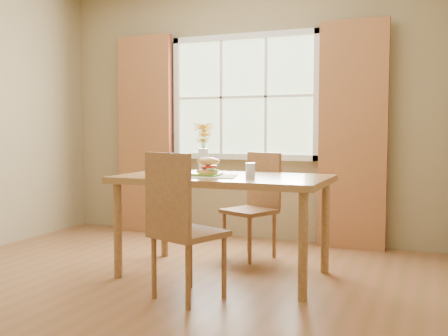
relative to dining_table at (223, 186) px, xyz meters
The scene contains 12 objects.
room 0.85m from the dining_table, 128.84° to the right, with size 4.24×3.84×2.74m.
window 1.67m from the dining_table, 103.83° to the left, with size 1.62×0.06×1.32m.
curtain_left 2.05m from the dining_table, 138.24° to the left, with size 0.65×0.08×2.20m, color maroon.
curtain_right 1.61m from the dining_table, 59.28° to the left, with size 0.65×0.08×2.20m, color maroon.
dining_table is the anchor object (origin of this frame).
chair_near 0.72m from the dining_table, 92.51° to the right, with size 0.54×0.54×1.01m.
chair_far 0.72m from the dining_table, 87.17° to the left, with size 0.52×0.52×0.95m.
placemat 0.18m from the dining_table, 124.23° to the right, with size 0.45×0.33×0.01m, color #EAEFCA.
plate 0.17m from the dining_table, 141.95° to the right, with size 0.22×0.22×0.01m, color #84BE2F.
croissant_sandwich 0.23m from the dining_table, 113.75° to the right, with size 0.20×0.16×0.13m.
water_glass 0.29m from the dining_table, 16.30° to the right, with size 0.07×0.07×0.11m.
flower_vase 0.47m from the dining_table, 143.08° to the left, with size 0.17×0.17×0.42m.
Camera 1 is at (1.91, -3.36, 1.16)m, focal length 42.00 mm.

